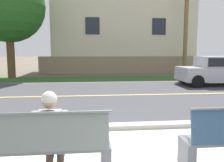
# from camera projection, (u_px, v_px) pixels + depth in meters

# --- Properties ---
(ground_plane) EXTENTS (140.00, 140.00, 0.00)m
(ground_plane) POSITION_uv_depth(u_px,v_px,m) (107.00, 90.00, 11.10)
(ground_plane) COLOR #665B4C
(curb_edge) EXTENTS (44.00, 0.30, 0.11)m
(curb_edge) POSITION_uv_depth(u_px,v_px,m) (127.00, 126.00, 5.52)
(curb_edge) COLOR #ADA89E
(curb_edge) RESTS_ON ground_plane
(street_asphalt) EXTENTS (52.00, 8.00, 0.01)m
(street_asphalt) POSITION_uv_depth(u_px,v_px,m) (110.00, 95.00, 9.62)
(street_asphalt) COLOR #424247
(street_asphalt) RESTS_ON ground_plane
(road_centre_line) EXTENTS (48.00, 0.14, 0.01)m
(road_centre_line) POSITION_uv_depth(u_px,v_px,m) (110.00, 95.00, 9.62)
(road_centre_line) COLOR #E0CC4C
(road_centre_line) RESTS_ON ground_plane
(far_verge_grass) EXTENTS (48.00, 2.80, 0.02)m
(far_verge_grass) POSITION_uv_depth(u_px,v_px,m) (102.00, 78.00, 15.51)
(far_verge_grass) COLOR #2D6026
(far_verge_grass) RESTS_ON ground_plane
(bench_left) EXTENTS (1.93, 0.48, 1.01)m
(bench_left) POSITION_uv_depth(u_px,v_px,m) (44.00, 146.00, 3.35)
(bench_left) COLOR slate
(bench_left) RESTS_ON ground_plane
(seated_person_grey) EXTENTS (0.52, 0.68, 1.25)m
(seated_person_grey) POSITION_uv_depth(u_px,v_px,m) (51.00, 128.00, 3.50)
(seated_person_grey) COLOR #47382D
(seated_person_grey) RESTS_ON ground_plane
(car_silver_near) EXTENTS (4.30, 1.86, 1.54)m
(car_silver_near) POSITION_uv_depth(u_px,v_px,m) (219.00, 69.00, 12.49)
(car_silver_near) COLOR #B2B5BC
(car_silver_near) RESTS_ON ground_plane
(shade_tree_left) EXTENTS (4.75, 4.75, 7.84)m
(shade_tree_left) POSITION_uv_depth(u_px,v_px,m) (10.00, 0.00, 15.09)
(shade_tree_left) COLOR brown
(shade_tree_left) RESTS_ON ground_plane
(garden_wall) EXTENTS (13.00, 0.36, 1.40)m
(garden_wall) POSITION_uv_depth(u_px,v_px,m) (121.00, 65.00, 18.81)
(garden_wall) COLOR gray
(garden_wall) RESTS_ON ground_plane
(house_across_street) EXTENTS (12.77, 6.91, 7.46)m
(house_across_street) POSITION_uv_depth(u_px,v_px,m) (121.00, 30.00, 21.61)
(house_across_street) COLOR beige
(house_across_street) RESTS_ON ground_plane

